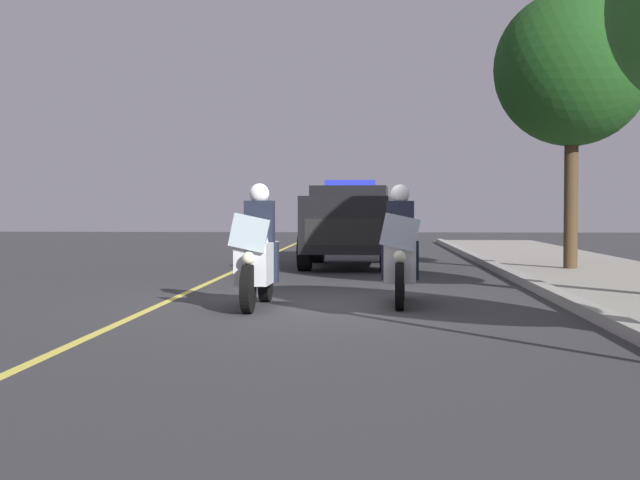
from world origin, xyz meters
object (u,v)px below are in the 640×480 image
object	(u,v)px
police_motorcycle_lead_right	(400,255)
police_suv	(350,222)
police_motorcycle_lead_left	(257,257)
tree_far_back	(572,69)

from	to	relation	value
police_motorcycle_lead_right	police_suv	world-z (taller)	police_suv
police_motorcycle_lead_left	tree_far_back	size ratio (longest dim) A/B	0.36
tree_far_back	police_suv	bearing A→B (deg)	-111.47
police_motorcycle_lead_left	police_motorcycle_lead_right	distance (m)	2.05
police_motorcycle_lead_left	police_motorcycle_lead_right	bearing A→B (deg)	104.77
police_motorcycle_lead_right	tree_far_back	distance (m)	8.37
police_motorcycle_lead_left	police_motorcycle_lead_right	xyz separation A→B (m)	(-0.52, 1.98, 0.00)
police_motorcycle_lead_left	police_suv	bearing A→B (deg)	173.20
police_suv	police_motorcycle_lead_left	bearing A→B (deg)	-6.80
police_motorcycle_lead_left	tree_far_back	distance (m)	9.82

